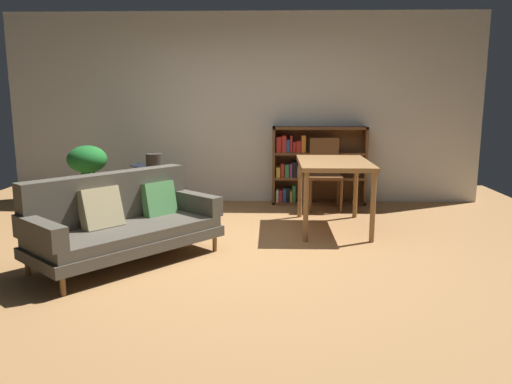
{
  "coord_description": "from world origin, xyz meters",
  "views": [
    {
      "loc": [
        0.39,
        -4.68,
        1.53
      ],
      "look_at": [
        0.24,
        0.47,
        0.55
      ],
      "focal_mm": 35.39,
      "sensor_mm": 36.0,
      "label": 1
    }
  ],
  "objects": [
    {
      "name": "ground_plane",
      "position": [
        0.0,
        0.0,
        0.0
      ],
      "size": [
        8.16,
        8.16,
        0.0
      ],
      "primitive_type": "plane",
      "color": "#9E7042"
    },
    {
      "name": "back_wall_panel",
      "position": [
        0.0,
        2.7,
        1.35
      ],
      "size": [
        6.8,
        0.1,
        2.7
      ],
      "primitive_type": "cube",
      "color": "silver",
      "rests_on": "ground_plane"
    },
    {
      "name": "fabric_couch",
      "position": [
        -1.01,
        -0.14,
        0.39
      ],
      "size": [
        1.74,
        1.82,
        0.82
      ],
      "color": "brown",
      "rests_on": "ground_plane"
    },
    {
      "name": "media_console",
      "position": [
        -1.06,
        1.49,
        0.3
      ],
      "size": [
        0.45,
        1.23,
        0.62
      ],
      "color": "brown",
      "rests_on": "ground_plane"
    },
    {
      "name": "open_laptop",
      "position": [
        -1.13,
        1.64,
        0.63
      ],
      "size": [
        0.46,
        0.37,
        0.06
      ],
      "color": "#333338",
      "rests_on": "media_console"
    },
    {
      "name": "desk_speaker",
      "position": [
        -1.01,
        1.3,
        0.73
      ],
      "size": [
        0.2,
        0.2,
        0.24
      ],
      "color": "#2D2823",
      "rests_on": "media_console"
    },
    {
      "name": "potted_floor_plant",
      "position": [
        -1.93,
        1.58,
        0.64
      ],
      "size": [
        0.49,
        0.49,
        0.92
      ],
      "color": "brown",
      "rests_on": "ground_plane"
    },
    {
      "name": "dining_table",
      "position": [
        1.12,
        1.1,
        0.71
      ],
      "size": [
        0.81,
        1.21,
        0.8
      ],
      "color": "olive",
      "rests_on": "ground_plane"
    },
    {
      "name": "dining_chair_near",
      "position": [
        1.13,
        2.17,
        0.54
      ],
      "size": [
        0.45,
        0.4,
        0.97
      ],
      "color": "brown",
      "rests_on": "ground_plane"
    },
    {
      "name": "bookshelf",
      "position": [
        0.98,
        2.53,
        0.55
      ],
      "size": [
        1.33,
        0.29,
        1.11
      ],
      "color": "brown",
      "rests_on": "ground_plane"
    }
  ]
}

